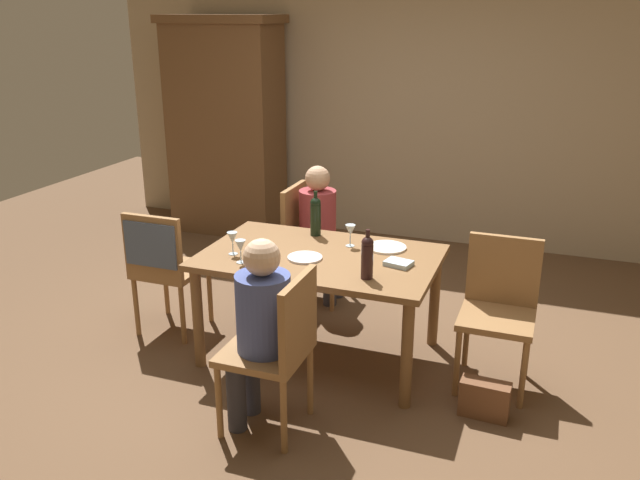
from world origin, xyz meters
TOP-DOWN VIEW (x-y plane):
  - ground_plane at (0.00, 0.00)m, footprint 10.00×10.00m
  - rear_room_partition at (0.00, 2.68)m, footprint 6.40×0.12m
  - armoire_cabinet at (-1.86, 2.23)m, footprint 1.18×0.62m
  - dining_table at (0.00, 0.00)m, footprint 1.51×0.97m
  - chair_far_left at (-0.43, 0.86)m, footprint 0.44×0.44m
  - chair_near at (0.09, -0.86)m, footprint 0.44×0.44m
  - chair_left_end at (-1.14, -0.12)m, footprint 0.44×0.46m
  - chair_right_end at (1.14, 0.09)m, footprint 0.44×0.44m
  - person_woman_host at (-0.31, 0.86)m, footprint 0.33×0.29m
  - person_man_bearded at (-0.03, -0.86)m, footprint 0.34×0.30m
  - wine_bottle_tall_green at (0.40, -0.28)m, footprint 0.07×0.07m
  - wine_bottle_dark_red at (-0.17, 0.36)m, footprint 0.07×0.07m
  - wine_glass_near_left at (-0.53, -0.19)m, footprint 0.07×0.07m
  - wine_glass_centre at (-0.41, -0.31)m, footprint 0.07×0.07m
  - wine_glass_near_right at (0.13, 0.22)m, footprint 0.07×0.07m
  - dinner_plate_host at (-0.06, -0.10)m, footprint 0.22×0.22m
  - dinner_plate_guest_left at (0.37, 0.27)m, footprint 0.26×0.26m
  - folded_napkin at (0.52, -0.01)m, footprint 0.18×0.15m
  - handbag at (1.14, -0.35)m, footprint 0.29×0.13m

SIDE VIEW (x-z plane):
  - ground_plane at x=0.00m, z-range 0.00..0.00m
  - handbag at x=1.14m, z-range 0.00..0.22m
  - chair_far_left at x=-0.43m, z-range 0.07..0.99m
  - chair_near at x=0.09m, z-range 0.07..0.99m
  - chair_right_end at x=1.14m, z-range 0.07..0.99m
  - chair_left_end at x=-1.14m, z-range 0.13..1.05m
  - dining_table at x=0.00m, z-range 0.27..1.00m
  - person_woman_host at x=-0.31m, z-range 0.09..1.19m
  - person_man_bearded at x=-0.03m, z-range 0.09..1.20m
  - dinner_plate_host at x=-0.06m, z-range 0.72..0.74m
  - dinner_plate_guest_left at x=0.37m, z-range 0.72..0.74m
  - folded_napkin at x=0.52m, z-range 0.72..0.75m
  - wine_glass_near_left at x=-0.53m, z-range 0.75..0.90m
  - wine_glass_centre at x=-0.41m, z-range 0.75..0.90m
  - wine_glass_near_right at x=0.13m, z-range 0.75..0.90m
  - wine_bottle_tall_green at x=0.40m, z-range 0.71..1.01m
  - wine_bottle_dark_red at x=-0.17m, z-range 0.71..1.03m
  - armoire_cabinet at x=-1.86m, z-range 0.01..2.19m
  - rear_room_partition at x=0.00m, z-range 0.00..2.70m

